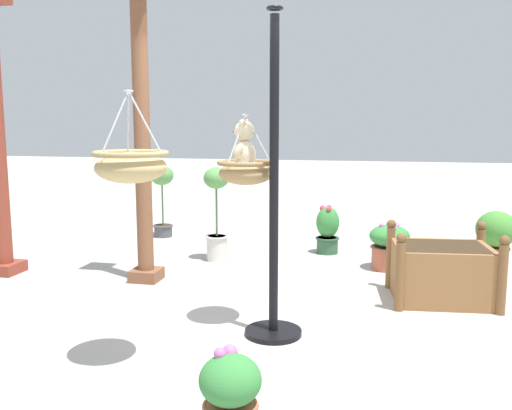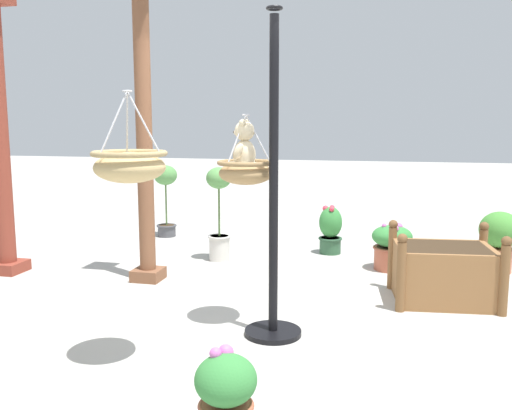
{
  "view_description": "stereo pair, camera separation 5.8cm",
  "coord_description": "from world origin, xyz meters",
  "px_view_note": "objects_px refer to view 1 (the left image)",
  "views": [
    {
      "loc": [
        -4.16,
        -0.86,
        1.62
      ],
      "look_at": [
        -0.0,
        0.05,
        0.99
      ],
      "focal_mm": 38.67,
      "sensor_mm": 36.0,
      "label": 1
    },
    {
      "loc": [
        -4.14,
        -0.92,
        1.62
      ],
      "look_at": [
        -0.0,
        0.05,
        0.99
      ],
      "focal_mm": 38.67,
      "sensor_mm": 36.0,
      "label": 2
    }
  ],
  "objects_px": {
    "potted_plant_tall_leafy": "(230,396)",
    "potted_plant_broad_leaf": "(389,245)",
    "hanging_basket_left_high": "(131,165)",
    "potted_plant_conical_shrub": "(496,236)",
    "wooden_planter_box": "(442,271)",
    "teddy_bear": "(243,149)",
    "potted_plant_fern_front": "(217,211)",
    "display_pole_central": "(274,239)",
    "potted_plant_flowering_red": "(162,193)",
    "potted_plant_bushy_green": "(328,230)",
    "greenhouse_pillar_left": "(142,137)",
    "hanging_basket_with_teddy": "(246,171)"
  },
  "relations": [
    {
      "from": "potted_plant_tall_leafy",
      "to": "potted_plant_broad_leaf",
      "type": "relative_size",
      "value": 0.96
    },
    {
      "from": "hanging_basket_left_high",
      "to": "potted_plant_conical_shrub",
      "type": "xyz_separation_m",
      "value": [
        3.12,
        -2.82,
        -0.97
      ]
    },
    {
      "from": "hanging_basket_left_high",
      "to": "wooden_planter_box",
      "type": "distance_m",
      "value": 3.07
    },
    {
      "from": "teddy_bear",
      "to": "potted_plant_broad_leaf",
      "type": "bearing_deg",
      "value": -29.98
    },
    {
      "from": "potted_plant_fern_front",
      "to": "potted_plant_tall_leafy",
      "type": "bearing_deg",
      "value": -162.5
    },
    {
      "from": "hanging_basket_left_high",
      "to": "potted_plant_fern_front",
      "type": "bearing_deg",
      "value": 6.06
    },
    {
      "from": "display_pole_central",
      "to": "teddy_bear",
      "type": "xyz_separation_m",
      "value": [
        0.15,
        0.27,
        0.67
      ]
    },
    {
      "from": "wooden_planter_box",
      "to": "potted_plant_conical_shrub",
      "type": "bearing_deg",
      "value": -30.07
    },
    {
      "from": "potted_plant_flowering_red",
      "to": "potted_plant_broad_leaf",
      "type": "height_order",
      "value": "potted_plant_flowering_red"
    },
    {
      "from": "wooden_planter_box",
      "to": "potted_plant_fern_front",
      "type": "relative_size",
      "value": 0.9
    },
    {
      "from": "potted_plant_bushy_green",
      "to": "display_pole_central",
      "type": "bearing_deg",
      "value": 176.71
    },
    {
      "from": "greenhouse_pillar_left",
      "to": "potted_plant_conical_shrub",
      "type": "xyz_separation_m",
      "value": [
        1.17,
        -3.61,
        -1.09
      ]
    },
    {
      "from": "potted_plant_flowering_red",
      "to": "potted_plant_conical_shrub",
      "type": "xyz_separation_m",
      "value": [
        -0.98,
        -4.28,
        -0.24
      ]
    },
    {
      "from": "potted_plant_flowering_red",
      "to": "hanging_basket_left_high",
      "type": "bearing_deg",
      "value": -160.32
    },
    {
      "from": "wooden_planter_box",
      "to": "potted_plant_broad_leaf",
      "type": "xyz_separation_m",
      "value": [
        1.03,
        0.45,
        -0.01
      ]
    },
    {
      "from": "teddy_bear",
      "to": "potted_plant_conical_shrub",
      "type": "height_order",
      "value": "teddy_bear"
    },
    {
      "from": "potted_plant_flowering_red",
      "to": "potted_plant_tall_leafy",
      "type": "xyz_separation_m",
      "value": [
        -4.81,
        -2.3,
        -0.37
      ]
    },
    {
      "from": "potted_plant_bushy_green",
      "to": "potted_plant_broad_leaf",
      "type": "xyz_separation_m",
      "value": [
        -0.62,
        -0.74,
        -0.03
      ]
    },
    {
      "from": "potted_plant_fern_front",
      "to": "potted_plant_tall_leafy",
      "type": "xyz_separation_m",
      "value": [
        -3.65,
        -1.15,
        -0.33
      ]
    },
    {
      "from": "hanging_basket_with_teddy",
      "to": "greenhouse_pillar_left",
      "type": "relative_size",
      "value": 0.18
    },
    {
      "from": "hanging_basket_with_teddy",
      "to": "potted_plant_broad_leaf",
      "type": "height_order",
      "value": "hanging_basket_with_teddy"
    },
    {
      "from": "display_pole_central",
      "to": "greenhouse_pillar_left",
      "type": "bearing_deg",
      "value": 53.08
    },
    {
      "from": "hanging_basket_with_teddy",
      "to": "potted_plant_conical_shrub",
      "type": "relative_size",
      "value": 0.81
    },
    {
      "from": "potted_plant_fern_front",
      "to": "teddy_bear",
      "type": "bearing_deg",
      "value": -157.8
    },
    {
      "from": "teddy_bear",
      "to": "potted_plant_broad_leaf",
      "type": "distance_m",
      "value": 2.62
    },
    {
      "from": "wooden_planter_box",
      "to": "potted_plant_fern_front",
      "type": "xyz_separation_m",
      "value": [
        1.0,
        2.44,
        0.31
      ]
    },
    {
      "from": "hanging_basket_with_teddy",
      "to": "greenhouse_pillar_left",
      "type": "height_order",
      "value": "greenhouse_pillar_left"
    },
    {
      "from": "potted_plant_fern_front",
      "to": "potted_plant_conical_shrub",
      "type": "bearing_deg",
      "value": -86.51
    },
    {
      "from": "display_pole_central",
      "to": "teddy_bear",
      "type": "distance_m",
      "value": 0.74
    },
    {
      "from": "potted_plant_bushy_green",
      "to": "potted_plant_conical_shrub",
      "type": "distance_m",
      "value": 1.94
    },
    {
      "from": "display_pole_central",
      "to": "potted_plant_conical_shrub",
      "type": "height_order",
      "value": "display_pole_central"
    },
    {
      "from": "display_pole_central",
      "to": "potted_plant_tall_leafy",
      "type": "relative_size",
      "value": 4.8
    },
    {
      "from": "potted_plant_conical_shrub",
      "to": "hanging_basket_left_high",
      "type": "bearing_deg",
      "value": 137.84
    },
    {
      "from": "display_pole_central",
      "to": "hanging_basket_with_teddy",
      "type": "distance_m",
      "value": 0.57
    },
    {
      "from": "hanging_basket_with_teddy",
      "to": "wooden_planter_box",
      "type": "bearing_deg",
      "value": -57.8
    },
    {
      "from": "teddy_bear",
      "to": "hanging_basket_left_high",
      "type": "xyz_separation_m",
      "value": [
        -0.92,
        0.51,
        -0.07
      ]
    },
    {
      "from": "hanging_basket_with_teddy",
      "to": "potted_plant_tall_leafy",
      "type": "bearing_deg",
      "value": -169.3
    },
    {
      "from": "hanging_basket_left_high",
      "to": "potted_plant_broad_leaf",
      "type": "height_order",
      "value": "hanging_basket_left_high"
    },
    {
      "from": "hanging_basket_left_high",
      "to": "potted_plant_flowering_red",
      "type": "height_order",
      "value": "hanging_basket_left_high"
    },
    {
      "from": "hanging_basket_with_teddy",
      "to": "potted_plant_bushy_green",
      "type": "height_order",
      "value": "hanging_basket_with_teddy"
    },
    {
      "from": "potted_plant_tall_leafy",
      "to": "potted_plant_bushy_green",
      "type": "relative_size",
      "value": 0.84
    },
    {
      "from": "teddy_bear",
      "to": "potted_plant_tall_leafy",
      "type": "bearing_deg",
      "value": -168.6
    },
    {
      "from": "teddy_bear",
      "to": "potted_plant_conical_shrub",
      "type": "distance_m",
      "value": 3.35
    },
    {
      "from": "hanging_basket_left_high",
      "to": "potted_plant_bushy_green",
      "type": "height_order",
      "value": "hanging_basket_left_high"
    },
    {
      "from": "display_pole_central",
      "to": "hanging_basket_with_teddy",
      "type": "xyz_separation_m",
      "value": [
        0.15,
        0.25,
        0.49
      ]
    },
    {
      "from": "display_pole_central",
      "to": "potted_plant_flowering_red",
      "type": "bearing_deg",
      "value": 34.01
    },
    {
      "from": "display_pole_central",
      "to": "potted_plant_conical_shrub",
      "type": "relative_size",
      "value": 3.64
    },
    {
      "from": "hanging_basket_with_teddy",
      "to": "potted_plant_bushy_green",
      "type": "xyz_separation_m",
      "value": [
        2.66,
        -0.41,
        -0.95
      ]
    },
    {
      "from": "potted_plant_fern_front",
      "to": "display_pole_central",
      "type": "bearing_deg",
      "value": -153.19
    },
    {
      "from": "greenhouse_pillar_left",
      "to": "potted_plant_fern_front",
      "type": "xyz_separation_m",
      "value": [
        0.98,
        -0.48,
        -0.89
      ]
    }
  ]
}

